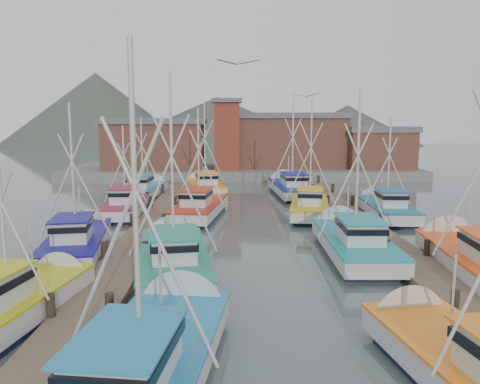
{
  "coord_description": "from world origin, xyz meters",
  "views": [
    {
      "loc": [
        -1.94,
        -24.36,
        7.0
      ],
      "look_at": [
        -1.15,
        4.83,
        2.6
      ],
      "focal_mm": 35.0,
      "sensor_mm": 36.0,
      "label": 1
    }
  ],
  "objects_px": {
    "boat_8": "(201,207)",
    "boat_12": "(204,186)",
    "boat_4": "(174,256)",
    "lookout_tower": "(227,134)",
    "boat_0": "(151,360)",
    "boat_1": "(472,370)"
  },
  "relations": [
    {
      "from": "boat_0",
      "to": "boat_12",
      "type": "bearing_deg",
      "value": 98.5
    },
    {
      "from": "boat_1",
      "to": "boat_4",
      "type": "bearing_deg",
      "value": 121.8
    },
    {
      "from": "lookout_tower",
      "to": "boat_8",
      "type": "relative_size",
      "value": 0.87
    },
    {
      "from": "lookout_tower",
      "to": "boat_0",
      "type": "height_order",
      "value": "lookout_tower"
    },
    {
      "from": "boat_0",
      "to": "lookout_tower",
      "type": "bearing_deg",
      "value": 95.59
    },
    {
      "from": "lookout_tower",
      "to": "boat_8",
      "type": "xyz_separation_m",
      "value": [
        -1.92,
        -22.7,
        -4.87
      ]
    },
    {
      "from": "boat_4",
      "to": "boat_12",
      "type": "distance_m",
      "value": 24.35
    },
    {
      "from": "boat_0",
      "to": "boat_8",
      "type": "height_order",
      "value": "boat_0"
    },
    {
      "from": "lookout_tower",
      "to": "boat_0",
      "type": "bearing_deg",
      "value": -92.53
    },
    {
      "from": "boat_8",
      "to": "boat_12",
      "type": "xyz_separation_m",
      "value": [
        -0.32,
        11.2,
        0.0
      ]
    },
    {
      "from": "boat_0",
      "to": "boat_8",
      "type": "xyz_separation_m",
      "value": [
        0.09,
        22.92,
        -0.0
      ]
    },
    {
      "from": "boat_4",
      "to": "boat_12",
      "type": "xyz_separation_m",
      "value": [
        0.27,
        24.35,
        -0.0
      ]
    },
    {
      "from": "boat_4",
      "to": "boat_8",
      "type": "height_order",
      "value": "boat_4"
    },
    {
      "from": "boat_0",
      "to": "boat_8",
      "type": "relative_size",
      "value": 1.07
    },
    {
      "from": "boat_4",
      "to": "lookout_tower",
      "type": "bearing_deg",
      "value": 78.26
    },
    {
      "from": "lookout_tower",
      "to": "boat_1",
      "type": "xyz_separation_m",
      "value": [
        6.35,
        -46.32,
        -4.87
      ]
    },
    {
      "from": "boat_12",
      "to": "boat_1",
      "type": "bearing_deg",
      "value": -86.7
    },
    {
      "from": "boat_8",
      "to": "boat_12",
      "type": "bearing_deg",
      "value": 100.45
    },
    {
      "from": "boat_12",
      "to": "boat_0",
      "type": "bearing_deg",
      "value": -100.18
    },
    {
      "from": "lookout_tower",
      "to": "boat_12",
      "type": "xyz_separation_m",
      "value": [
        -2.24,
        -11.5,
        -4.87
      ]
    },
    {
      "from": "boat_1",
      "to": "boat_12",
      "type": "bearing_deg",
      "value": 95.41
    },
    {
      "from": "boat_4",
      "to": "boat_8",
      "type": "xyz_separation_m",
      "value": [
        0.59,
        13.15,
        -0.0
      ]
    }
  ]
}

